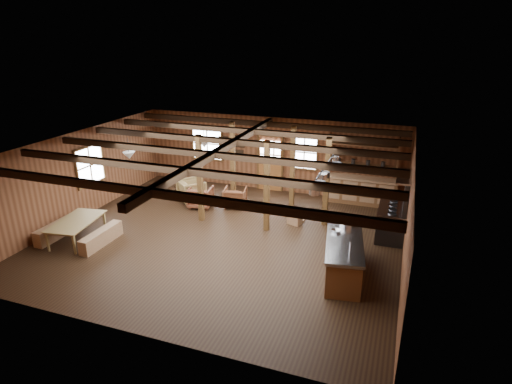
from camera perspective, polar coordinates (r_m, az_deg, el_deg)
room at (r=12.12m, az=-4.55°, el=-0.27°), size 10.04×9.04×2.84m
ceiling_joists at (r=11.89m, az=-4.37°, el=5.80°), size 9.80×8.82×0.18m
timber_posts at (r=13.77m, az=0.95°, el=2.36°), size 3.95×2.35×2.80m
back_door at (r=16.23m, az=1.89°, el=3.24°), size 1.02×0.08×2.15m
window_back_left at (r=16.99m, az=-6.50°, el=6.42°), size 1.32×0.06×1.32m
window_back_right at (r=15.71m, az=6.47°, el=5.27°), size 1.02×0.06×1.32m
window_left at (r=15.07m, az=-21.29°, el=3.33°), size 0.14×1.24×1.32m
notice_boards at (r=16.53m, az=-3.05°, el=6.28°), size 1.08×0.03×0.90m
back_counter at (r=15.44m, az=13.69°, el=0.66°), size 2.55×0.60×2.45m
pendant_lamps at (r=13.72m, az=-11.59°, el=5.58°), size 1.86×2.36×0.66m
pot_rack at (r=11.23m, az=9.40°, el=2.50°), size 0.40×3.00×0.45m
kitchen_island at (r=10.92m, az=11.57°, el=-8.42°), size 1.25×2.61×1.20m
step_stool at (r=13.55m, az=5.21°, el=-3.46°), size 0.54×0.45×0.41m
commercial_range at (r=13.14m, az=17.87°, el=-3.20°), size 0.80×1.56×1.93m
dining_table at (r=13.44m, az=-22.57°, el=-4.76°), size 1.24×1.89×0.62m
bench_wall at (r=13.96m, az=-24.84°, el=-4.54°), size 0.31×1.65×0.45m
bench_aisle at (r=12.99m, az=-19.92°, el=-5.72°), size 0.29×1.57×0.43m
armchair_a at (r=14.88m, az=-7.39°, el=-0.65°), size 0.90×0.91×0.72m
armchair_b at (r=14.78m, az=-2.79°, el=-0.72°), size 0.88×0.90×0.69m
armchair_c at (r=15.44m, az=-8.56°, el=0.21°), size 1.20×1.21×0.79m
counter_pot at (r=11.45m, az=11.91°, el=-3.92°), size 0.32×0.32×0.19m
bowl at (r=11.06m, az=10.64°, el=-5.10°), size 0.32×0.32×0.06m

